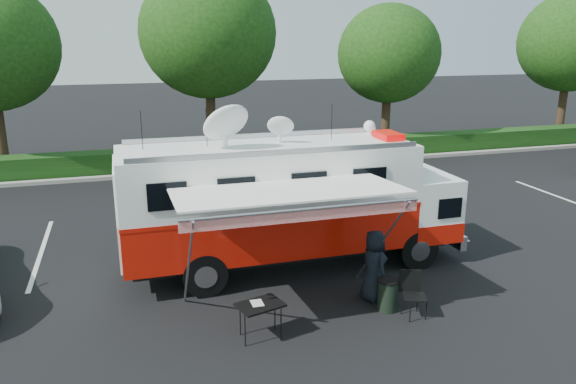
# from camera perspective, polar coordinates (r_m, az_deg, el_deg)

# --- Properties ---
(ground_plane) EXTENTS (120.00, 120.00, 0.00)m
(ground_plane) POSITION_cam_1_polar(r_m,az_deg,el_deg) (14.93, 0.56, -7.54)
(ground_plane) COLOR black
(ground_plane) RESTS_ON ground
(back_border) EXTENTS (60.00, 6.14, 8.87)m
(back_border) POSITION_cam_1_polar(r_m,az_deg,el_deg) (26.53, -5.51, 13.75)
(back_border) COLOR #9E998E
(back_border) RESTS_ON ground_plane
(stall_lines) EXTENTS (24.12, 5.50, 0.01)m
(stall_lines) POSITION_cam_1_polar(r_m,az_deg,el_deg) (17.51, -3.93, -3.97)
(stall_lines) COLOR silver
(stall_lines) RESTS_ON ground_plane
(command_truck) EXTENTS (8.73, 2.40, 4.19)m
(command_truck) POSITION_cam_1_polar(r_m,az_deg,el_deg) (14.30, 0.29, -0.95)
(command_truck) COLOR black
(command_truck) RESTS_ON ground_plane
(awning) EXTENTS (4.77, 2.47, 2.88)m
(awning) POSITION_cam_1_polar(r_m,az_deg,el_deg) (11.53, 0.20, -0.40)
(awning) COLOR white
(awning) RESTS_ON ground_plane
(person) EXTENTS (0.65, 0.89, 1.68)m
(person) POSITION_cam_1_polar(r_m,az_deg,el_deg) (13.32, 8.58, -10.76)
(person) COLOR black
(person) RESTS_ON ground_plane
(folding_table) EXTENTS (1.02, 0.85, 0.76)m
(folding_table) POSITION_cam_1_polar(r_m,az_deg,el_deg) (11.37, -2.85, -11.49)
(folding_table) COLOR black
(folding_table) RESTS_ON ground_plane
(folding_chair) EXTENTS (0.61, 0.64, 1.01)m
(folding_chair) POSITION_cam_1_polar(r_m,az_deg,el_deg) (12.57, 12.49, -9.63)
(folding_chair) COLOR black
(folding_chair) RESTS_ON ground_plane
(trash_bin) EXTENTS (0.48, 0.48, 0.73)m
(trash_bin) POSITION_cam_1_polar(r_m,az_deg,el_deg) (12.77, 10.12, -10.22)
(trash_bin) COLOR black
(trash_bin) RESTS_ON ground_plane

